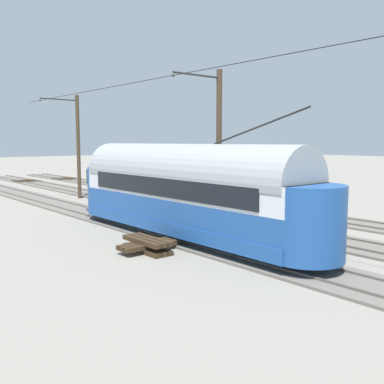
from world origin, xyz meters
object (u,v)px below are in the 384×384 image
(catenary_pole_foreground, at_px, (77,145))
(catenary_pole_mid_near, at_px, (218,147))
(spare_tie_stack, at_px, (147,245))
(switch_stand, at_px, (176,184))
(vintage_streetcar, at_px, (184,190))

(catenary_pole_foreground, bearing_deg, catenary_pole_mid_near, 90.00)
(spare_tie_stack, bearing_deg, catenary_pole_mid_near, -163.71)
(catenary_pole_foreground, relative_size, switch_stand, 6.40)
(catenary_pole_foreground, relative_size, spare_tie_stack, 3.29)
(switch_stand, height_order, spare_tie_stack, switch_stand)
(catenary_pole_foreground, distance_m, catenary_pole_mid_near, 15.72)
(switch_stand, bearing_deg, catenary_pole_foreground, -11.90)
(catenary_pole_foreground, distance_m, spare_tie_stack, 18.48)
(catenary_pole_mid_near, bearing_deg, spare_tie_stack, 16.29)
(vintage_streetcar, bearing_deg, catenary_pole_mid_near, -164.55)
(spare_tie_stack, bearing_deg, vintage_streetcar, -162.81)
(catenary_pole_foreground, bearing_deg, spare_tie_stack, 72.88)
(switch_stand, bearing_deg, vintage_streetcar, 53.32)
(catenary_pole_foreground, xyz_separation_m, spare_tie_stack, (5.32, 17.27, -3.86))
(vintage_streetcar, xyz_separation_m, catenary_pole_foreground, (-2.77, -16.48, 1.88))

